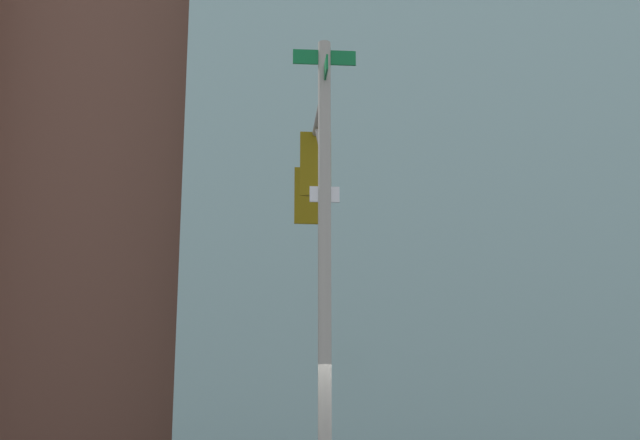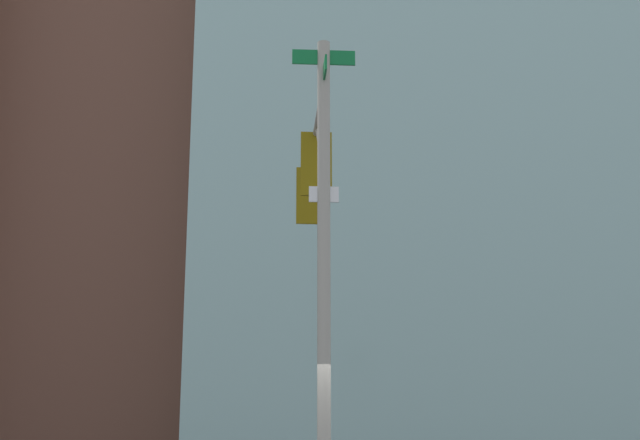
# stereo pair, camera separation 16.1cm
# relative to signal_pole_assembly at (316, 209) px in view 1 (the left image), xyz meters

# --- Properties ---
(signal_pole_assembly) EXTENTS (5.95, 1.26, 7.50)m
(signal_pole_assembly) POSITION_rel_signal_pole_assembly_xyz_m (0.00, 0.00, 0.00)
(signal_pole_assembly) COLOR #9E998C
(signal_pole_assembly) RESTS_ON ground_plane
(building_brick_midblock) EXTENTS (18.34, 17.19, 28.54)m
(building_brick_midblock) POSITION_rel_signal_pole_assembly_xyz_m (-36.11, -15.50, 9.01)
(building_brick_midblock) COLOR brown
(building_brick_midblock) RESTS_ON ground_plane
(building_brick_farside) EXTENTS (17.25, 14.07, 30.92)m
(building_brick_farside) POSITION_rel_signal_pole_assembly_xyz_m (-54.70, 10.89, 10.20)
(building_brick_farside) COLOR #4C3328
(building_brick_farside) RESTS_ON ground_plane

